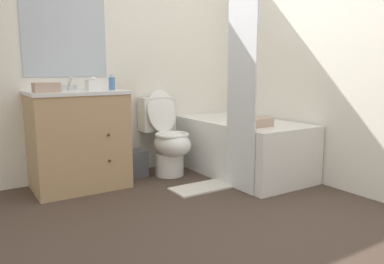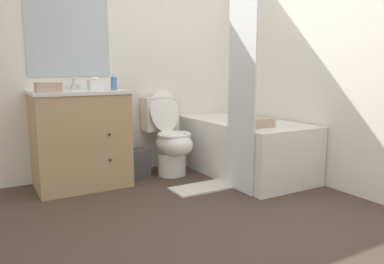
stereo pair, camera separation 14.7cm
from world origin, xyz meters
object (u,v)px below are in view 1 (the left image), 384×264
(tissue_box, at_px, (93,85))
(bath_towel_folded, at_px, (255,122))
(wastebasket, at_px, (133,164))
(bath_mat, at_px, (203,187))
(toilet, at_px, (167,139))
(sink_faucet, at_px, (70,86))
(vanity_cabinet, at_px, (78,139))
(soap_dispenser, at_px, (112,83))
(hand_towel_folded, at_px, (46,88))
(bathtub, at_px, (242,147))

(tissue_box, height_order, bath_towel_folded, tissue_box)
(wastebasket, height_order, bath_mat, wastebasket)
(toilet, relative_size, tissue_box, 6.67)
(sink_faucet, relative_size, wastebasket, 0.53)
(vanity_cabinet, distance_m, bath_towel_folded, 1.63)
(tissue_box, distance_m, soap_dispenser, 0.17)
(wastebasket, relative_size, hand_towel_folded, 1.34)
(vanity_cabinet, height_order, tissue_box, tissue_box)
(soap_dispenser, bearing_deg, bath_mat, -44.38)
(toilet, distance_m, hand_towel_folded, 1.30)
(bathtub, height_order, bath_towel_folded, bath_towel_folded)
(vanity_cabinet, distance_m, bathtub, 1.64)
(bathtub, height_order, hand_towel_folded, hand_towel_folded)
(vanity_cabinet, xyz_separation_m, wastebasket, (0.56, 0.06, -0.32))
(vanity_cabinet, xyz_separation_m, toilet, (0.89, -0.05, -0.08))
(bathtub, bearing_deg, tissue_box, 163.72)
(vanity_cabinet, relative_size, tissue_box, 6.85)
(bath_mat, bearing_deg, soap_dispenser, 135.62)
(hand_towel_folded, bearing_deg, toilet, 3.66)
(vanity_cabinet, height_order, soap_dispenser, soap_dispenser)
(hand_towel_folded, bearing_deg, bathtub, -9.54)
(hand_towel_folded, bearing_deg, bath_towel_folded, -22.09)
(sink_faucet, height_order, bath_towel_folded, sink_faucet)
(vanity_cabinet, distance_m, wastebasket, 0.65)
(hand_towel_folded, xyz_separation_m, bath_mat, (1.21, -0.52, -0.92))
(bath_towel_folded, bearing_deg, soap_dispenser, 144.90)
(bathtub, distance_m, bath_mat, 0.73)
(toilet, bearing_deg, sink_faucet, 164.06)
(hand_towel_folded, height_order, bath_towel_folded, hand_towel_folded)
(toilet, relative_size, bath_mat, 1.49)
(sink_faucet, height_order, wastebasket, sink_faucet)
(vanity_cabinet, xyz_separation_m, tissue_box, (0.15, -0.02, 0.48))
(wastebasket, bearing_deg, soap_dispenser, -155.87)
(toilet, relative_size, soap_dispenser, 5.94)
(sink_faucet, relative_size, bathtub, 0.10)
(tissue_box, height_order, bath_mat, tissue_box)
(bath_towel_folded, distance_m, bath_mat, 0.77)
(wastebasket, relative_size, soap_dispenser, 1.83)
(toilet, relative_size, bath_towel_folded, 3.13)
(tissue_box, relative_size, bath_towel_folded, 0.47)
(toilet, distance_m, tissue_box, 0.93)
(tissue_box, distance_m, hand_towel_folded, 0.44)
(toilet, distance_m, bathtub, 0.79)
(vanity_cabinet, height_order, bath_mat, vanity_cabinet)
(sink_faucet, xyz_separation_m, bathtub, (1.57, -0.64, -0.64))
(bathtub, xyz_separation_m, tissue_box, (-1.42, 0.41, 0.66))
(soap_dispenser, height_order, bath_towel_folded, soap_dispenser)
(vanity_cabinet, relative_size, sink_faucet, 6.28)
(hand_towel_folded, xyz_separation_m, bath_towel_folded, (1.68, -0.68, -0.33))
(tissue_box, distance_m, bath_mat, 1.37)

